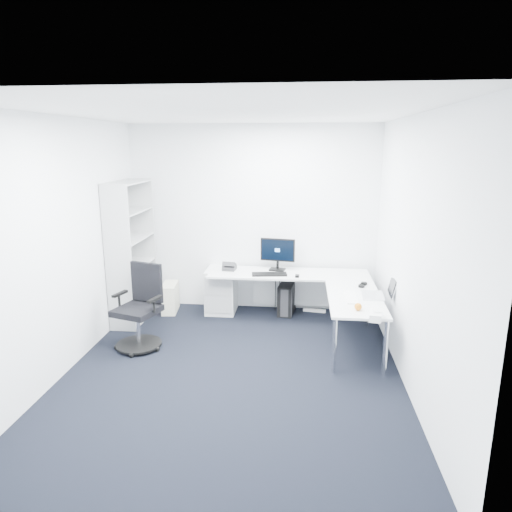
# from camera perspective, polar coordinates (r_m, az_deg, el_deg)

# --- Properties ---
(ground) EXTENTS (4.20, 4.20, 0.00)m
(ground) POSITION_cam_1_polar(r_m,az_deg,el_deg) (5.12, -2.93, -14.30)
(ground) COLOR black
(ceiling) EXTENTS (4.20, 4.20, 0.00)m
(ceiling) POSITION_cam_1_polar(r_m,az_deg,el_deg) (4.53, -3.37, 17.46)
(ceiling) COLOR white
(wall_back) EXTENTS (3.60, 0.02, 2.70)m
(wall_back) POSITION_cam_1_polar(r_m,az_deg,el_deg) (6.69, -0.38, 4.66)
(wall_back) COLOR white
(wall_back) RESTS_ON ground
(wall_front) EXTENTS (3.60, 0.02, 2.70)m
(wall_front) POSITION_cam_1_polar(r_m,az_deg,el_deg) (2.68, -10.08, -9.63)
(wall_front) COLOR white
(wall_front) RESTS_ON ground
(wall_left) EXTENTS (0.02, 4.20, 2.70)m
(wall_left) POSITION_cam_1_polar(r_m,az_deg,el_deg) (5.22, -23.04, 0.98)
(wall_left) COLOR white
(wall_left) RESTS_ON ground
(wall_right) EXTENTS (0.02, 4.20, 2.70)m
(wall_right) POSITION_cam_1_polar(r_m,az_deg,el_deg) (4.72, 19.02, 0.06)
(wall_right) COLOR white
(wall_right) RESTS_ON ground
(l_desk) EXTENTS (2.24, 1.25, 0.65)m
(l_desk) POSITION_cam_1_polar(r_m,az_deg,el_deg) (6.22, 4.01, -5.80)
(l_desk) COLOR silver
(l_desk) RESTS_ON ground
(drawer_pedestal) EXTENTS (0.42, 0.52, 0.64)m
(drawer_pedestal) POSITION_cam_1_polar(r_m,az_deg,el_deg) (6.75, -4.33, -4.27)
(drawer_pedestal) COLOR silver
(drawer_pedestal) RESTS_ON ground
(bookshelf) EXTENTS (0.38, 0.97, 1.94)m
(bookshelf) POSITION_cam_1_polar(r_m,az_deg,el_deg) (6.52, -15.37, 0.50)
(bookshelf) COLOR #B0B2B2
(bookshelf) RESTS_ON ground
(task_chair) EXTENTS (0.71, 0.71, 1.02)m
(task_chair) POSITION_cam_1_polar(r_m,az_deg,el_deg) (5.65, -14.69, -6.34)
(task_chair) COLOR black
(task_chair) RESTS_ON ground
(black_pc_tower) EXTENTS (0.26, 0.48, 0.45)m
(black_pc_tower) POSITION_cam_1_polar(r_m,az_deg,el_deg) (6.71, 3.86, -5.28)
(black_pc_tower) COLOR black
(black_pc_tower) RESTS_ON ground
(beige_pc_tower) EXTENTS (0.25, 0.46, 0.42)m
(beige_pc_tower) POSITION_cam_1_polar(r_m,az_deg,el_deg) (6.88, -10.67, -5.12)
(beige_pc_tower) COLOR beige
(beige_pc_tower) RESTS_ON ground
(power_strip) EXTENTS (0.34, 0.10, 0.04)m
(power_strip) POSITION_cam_1_polar(r_m,az_deg,el_deg) (6.85, 7.31, -6.76)
(power_strip) COLOR white
(power_strip) RESTS_ON ground
(monitor) EXTENTS (0.51, 0.23, 0.47)m
(monitor) POSITION_cam_1_polar(r_m,az_deg,el_deg) (6.49, 2.70, 0.24)
(monitor) COLOR black
(monitor) RESTS_ON l_desk
(black_keyboard) EXTENTS (0.50, 0.23, 0.02)m
(black_keyboard) POSITION_cam_1_polar(r_m,az_deg,el_deg) (6.30, 1.68, -2.29)
(black_keyboard) COLOR black
(black_keyboard) RESTS_ON l_desk
(mouse) EXTENTS (0.06, 0.09, 0.03)m
(mouse) POSITION_cam_1_polar(r_m,az_deg,el_deg) (6.23, 5.16, -2.51)
(mouse) COLOR black
(mouse) RESTS_ON l_desk
(desk_phone) EXTENTS (0.20, 0.20, 0.13)m
(desk_phone) POSITION_cam_1_polar(r_m,az_deg,el_deg) (6.55, -3.34, -1.22)
(desk_phone) COLOR #2B2A2D
(desk_phone) RESTS_ON l_desk
(laptop) EXTENTS (0.39, 0.38, 0.26)m
(laptop) POSITION_cam_1_polar(r_m,az_deg,el_deg) (5.57, 14.45, -3.61)
(laptop) COLOR silver
(laptop) RESTS_ON l_desk
(white_keyboard) EXTENTS (0.14, 0.46, 0.02)m
(white_keyboard) POSITION_cam_1_polar(r_m,az_deg,el_deg) (5.49, 11.79, -5.07)
(white_keyboard) COLOR white
(white_keyboard) RESTS_ON l_desk
(headphones) EXTENTS (0.18, 0.22, 0.05)m
(headphones) POSITION_cam_1_polar(r_m,az_deg,el_deg) (5.98, 13.20, -3.43)
(headphones) COLOR black
(headphones) RESTS_ON l_desk
(orange_fruit) EXTENTS (0.08, 0.08, 0.08)m
(orange_fruit) POSITION_cam_1_polar(r_m,az_deg,el_deg) (5.10, 12.65, -6.21)
(orange_fruit) COLOR orange
(orange_fruit) RESTS_ON l_desk
(tissue_box) EXTENTS (0.16, 0.24, 0.08)m
(tissue_box) POSITION_cam_1_polar(r_m,az_deg,el_deg) (4.89, 14.71, -7.22)
(tissue_box) COLOR white
(tissue_box) RESTS_ON l_desk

